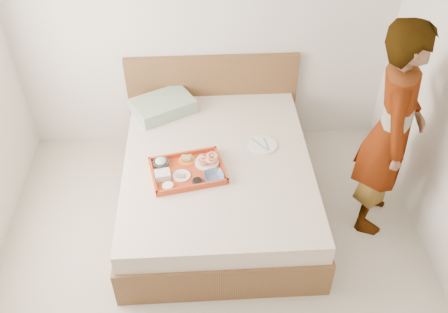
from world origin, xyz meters
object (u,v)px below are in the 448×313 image
at_px(bed, 218,182).
at_px(tray, 188,171).
at_px(dinner_plate, 263,145).
at_px(person, 391,132).

distance_m(bed, tray, 0.41).
height_order(dinner_plate, person, person).
height_order(bed, tray, tray).
xyz_separation_m(bed, dinner_plate, (0.40, 0.16, 0.27)).
bearing_deg(tray, bed, 19.72).
xyz_separation_m(bed, tray, (-0.25, -0.15, 0.29)).
height_order(bed, dinner_plate, dinner_plate).
xyz_separation_m(bed, person, (1.32, -0.21, 0.66)).
bearing_deg(bed, person, -8.86).
bearing_deg(bed, dinner_plate, 21.90).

